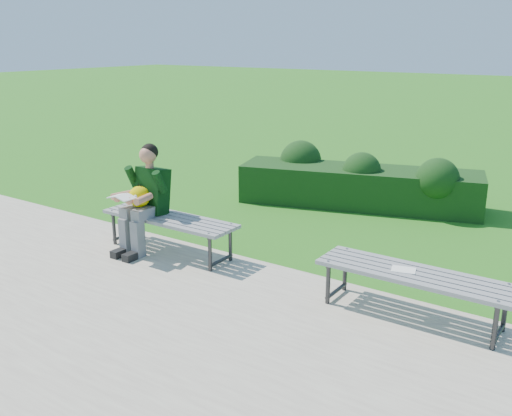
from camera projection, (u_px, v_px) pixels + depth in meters
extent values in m
plane|color=#30701E|center=(259.00, 262.00, 6.76)|extent=(80.00, 80.00, 0.00)
cube|color=#BFB3A0|center=(156.00, 318.00, 5.37)|extent=(30.00, 3.50, 0.02)
cube|color=#113713|center=(359.00, 187.00, 8.99)|extent=(3.82, 1.93, 0.60)
sphere|color=#113713|center=(301.00, 161.00, 9.58)|extent=(0.86, 0.86, 0.69)
sphere|color=#113713|center=(362.00, 172.00, 8.82)|extent=(0.74, 0.74, 0.60)
sphere|color=#113713|center=(437.00, 179.00, 8.32)|extent=(0.78, 0.78, 0.63)
cube|color=gray|center=(157.00, 223.00, 6.73)|extent=(1.80, 0.08, 0.04)
cube|color=gray|center=(163.00, 221.00, 6.82)|extent=(1.80, 0.08, 0.04)
cube|color=gray|center=(169.00, 219.00, 6.90)|extent=(1.80, 0.08, 0.04)
cube|color=gray|center=(175.00, 216.00, 6.98)|extent=(1.80, 0.08, 0.04)
cube|color=gray|center=(181.00, 214.00, 7.06)|extent=(1.80, 0.09, 0.04)
cylinder|color=#2D2D30|center=(114.00, 229.00, 7.23)|extent=(0.04, 0.04, 0.41)
cylinder|color=#2D2D30|center=(136.00, 221.00, 7.54)|extent=(0.04, 0.04, 0.41)
cylinder|color=#2D2D30|center=(124.00, 211.00, 7.33)|extent=(0.04, 0.42, 0.04)
cylinder|color=#2D2D30|center=(126.00, 235.00, 7.43)|extent=(0.04, 0.42, 0.04)
cylinder|color=gray|center=(112.00, 210.00, 7.15)|extent=(0.02, 0.02, 0.01)
cylinder|color=gray|center=(136.00, 203.00, 7.48)|extent=(0.02, 0.02, 0.01)
cylinder|color=#2D2D30|center=(210.00, 254.00, 6.39)|extent=(0.04, 0.04, 0.41)
cylinder|color=#2D2D30|center=(230.00, 244.00, 6.69)|extent=(0.04, 0.04, 0.41)
cylinder|color=#2D2D30|center=(220.00, 234.00, 6.49)|extent=(0.04, 0.42, 0.04)
cylinder|color=#2D2D30|center=(221.00, 261.00, 6.58)|extent=(0.04, 0.42, 0.04)
cylinder|color=gray|center=(209.00, 233.00, 6.31)|extent=(0.02, 0.02, 0.01)
cylinder|color=gray|center=(231.00, 224.00, 6.63)|extent=(0.02, 0.02, 0.01)
cube|color=gray|center=(406.00, 282.00, 5.10)|extent=(1.80, 0.08, 0.04)
cube|color=gray|center=(410.00, 278.00, 5.18)|extent=(1.80, 0.08, 0.04)
cube|color=gray|center=(414.00, 274.00, 5.26)|extent=(1.80, 0.08, 0.04)
cube|color=gray|center=(418.00, 271.00, 5.34)|extent=(1.80, 0.08, 0.04)
cube|color=gray|center=(421.00, 267.00, 5.42)|extent=(1.80, 0.09, 0.04)
cylinder|color=#2D2D30|center=(328.00, 284.00, 5.60)|extent=(0.04, 0.04, 0.41)
cylinder|color=#2D2D30|center=(345.00, 272.00, 5.90)|extent=(0.04, 0.04, 0.41)
cylinder|color=#2D2D30|center=(337.00, 261.00, 5.69)|extent=(0.04, 0.42, 0.04)
cylinder|color=#2D2D30|center=(336.00, 291.00, 5.79)|extent=(0.04, 0.42, 0.04)
cylinder|color=gray|center=(328.00, 261.00, 5.51)|extent=(0.02, 0.02, 0.01)
cylinder|color=gray|center=(347.00, 249.00, 5.84)|extent=(0.02, 0.02, 0.01)
cylinder|color=#2D2D30|center=(495.00, 328.00, 4.75)|extent=(0.04, 0.04, 0.41)
cylinder|color=#2D2D30|center=(505.00, 310.00, 5.05)|extent=(0.04, 0.04, 0.41)
cylinder|color=#2D2D30|center=(503.00, 299.00, 4.85)|extent=(0.04, 0.42, 0.04)
cylinder|color=#2D2D30|center=(498.00, 334.00, 4.94)|extent=(0.04, 0.42, 0.04)
cylinder|color=gray|center=(498.00, 301.00, 4.67)|extent=(0.02, 0.02, 0.01)
cylinder|color=gray|center=(509.00, 284.00, 5.00)|extent=(0.02, 0.02, 0.01)
cube|color=gray|center=(136.00, 210.00, 6.96)|extent=(0.14, 0.42, 0.13)
cube|color=gray|center=(147.00, 212.00, 6.86)|extent=(0.14, 0.42, 0.13)
cube|color=gray|center=(126.00, 236.00, 6.90)|extent=(0.12, 0.13, 0.45)
cube|color=gray|center=(138.00, 239.00, 6.80)|extent=(0.12, 0.13, 0.45)
cube|color=black|center=(121.00, 252.00, 6.88)|extent=(0.11, 0.26, 0.09)
cube|color=black|center=(133.00, 256.00, 6.77)|extent=(0.11, 0.26, 0.09)
cube|color=black|center=(152.00, 190.00, 7.01)|extent=(0.40, 0.30, 0.59)
cylinder|color=tan|center=(150.00, 165.00, 6.90)|extent=(0.10, 0.10, 0.08)
sphere|color=tan|center=(148.00, 155.00, 6.85)|extent=(0.21, 0.21, 0.21)
sphere|color=black|center=(150.00, 152.00, 6.86)|extent=(0.21, 0.21, 0.21)
cylinder|color=black|center=(132.00, 177.00, 7.01)|extent=(0.10, 0.21, 0.30)
cylinder|color=black|center=(160.00, 182.00, 6.76)|extent=(0.10, 0.21, 0.30)
cylinder|color=tan|center=(123.00, 195.00, 6.85)|extent=(0.14, 0.31, 0.08)
cylinder|color=tan|center=(143.00, 199.00, 6.67)|extent=(0.14, 0.31, 0.08)
sphere|color=tan|center=(117.00, 199.00, 6.68)|extent=(0.09, 0.09, 0.09)
sphere|color=tan|center=(129.00, 201.00, 6.58)|extent=(0.09, 0.09, 0.09)
sphere|color=gold|center=(139.00, 197.00, 6.84)|extent=(0.26, 0.26, 0.26)
cone|color=orange|center=(132.00, 199.00, 6.75)|extent=(0.07, 0.07, 0.07)
cone|color=black|center=(138.00, 186.00, 6.82)|extent=(0.03, 0.05, 0.08)
cone|color=black|center=(141.00, 186.00, 6.81)|extent=(0.03, 0.04, 0.07)
sphere|color=white|center=(131.00, 195.00, 6.78)|extent=(0.05, 0.05, 0.05)
sphere|color=white|center=(136.00, 197.00, 6.73)|extent=(0.05, 0.05, 0.05)
cube|color=white|center=(117.00, 196.00, 6.64)|extent=(0.15, 0.20, 0.05)
cube|color=white|center=(126.00, 197.00, 6.56)|extent=(0.15, 0.20, 0.05)
cube|color=white|center=(404.00, 270.00, 5.31)|extent=(0.25, 0.21, 0.01)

